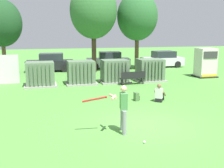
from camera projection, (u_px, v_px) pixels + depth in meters
The scene contains 17 objects.
ground_plane at pixel (145, 125), 10.87m from camera, with size 96.00×96.00×0.00m, color #51933D.
transformer_west at pixel (40, 74), 18.27m from camera, with size 2.10×1.70×1.62m.
transformer_mid_west at pixel (81, 73), 19.00m from camera, with size 2.10×1.70×1.62m.
transformer_mid_east at pixel (115, 71), 19.62m from camera, with size 2.10×1.70×1.62m.
transformer_east at pixel (150, 70), 20.13m from camera, with size 2.10×1.70×1.62m.
generator_enclosure at pixel (206, 63), 21.84m from camera, with size 1.60×1.40×2.30m.
park_bench at pixel (133, 77), 18.83m from camera, with size 1.83×0.56×0.92m.
batter at pixel (122, 107), 9.86m from camera, with size 1.62×0.74×1.74m.
sports_ball at pixel (144, 142), 9.06m from camera, with size 0.09×0.09×0.09m, color white.
seated_spectator at pixel (159, 94), 14.36m from camera, with size 0.71×0.76×0.96m.
backpack at pixel (137, 97), 14.56m from camera, with size 0.28×0.33×0.44m.
tree_left at pixel (2, 23), 22.37m from camera, with size 3.23×3.23×6.17m.
tree_center_left at pixel (93, 11), 23.64m from camera, with size 4.06×4.06×7.76m.
tree_center_right at pixel (137, 17), 25.47m from camera, with size 3.76×3.76×7.18m.
parked_car_leftmost at pixel (50, 63), 25.08m from camera, with size 4.31×2.14×1.62m.
parked_car_left_of_center at pixel (109, 61), 26.97m from camera, with size 4.40×2.38×1.62m.
parked_car_right_of_center at pixel (163, 60), 27.95m from camera, with size 4.25×2.02×1.62m.
Camera 1 is at (-3.84, -9.71, 3.65)m, focal length 44.21 mm.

